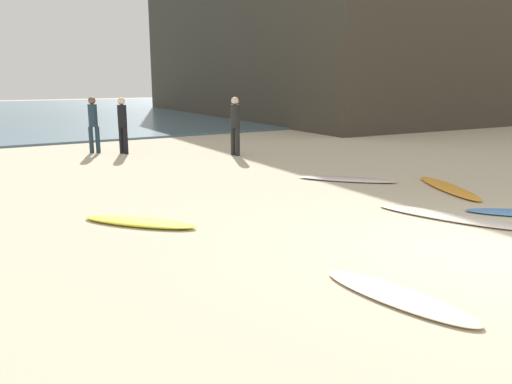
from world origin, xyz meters
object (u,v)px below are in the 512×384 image
(beachgoer_mid, at_px, (123,123))
(surfboard_1, at_px, (448,188))
(surfboard_0, at_px, (449,216))
(surfboard_3, at_px, (397,296))
(surfboard_2, at_px, (347,179))
(beachgoer_near, at_px, (235,123))
(beachgoer_far, at_px, (93,122))
(surfboard_5, at_px, (139,222))

(beachgoer_mid, bearing_deg, surfboard_1, 1.43)
(surfboard_0, xyz_separation_m, surfboard_3, (-3.23, -1.79, -0.00))
(surfboard_2, height_order, beachgoer_near, beachgoer_near)
(surfboard_2, xyz_separation_m, beachgoer_mid, (-2.98, 7.12, 0.95))
(surfboard_2, distance_m, beachgoer_far, 8.67)
(surfboard_1, distance_m, beachgoer_near, 7.00)
(beachgoer_mid, bearing_deg, surfboard_5, -39.90)
(surfboard_2, bearing_deg, surfboard_0, -143.79)
(surfboard_3, bearing_deg, surfboard_5, -79.99)
(surfboard_0, distance_m, surfboard_1, 2.45)
(surfboard_2, distance_m, beachgoer_mid, 7.78)
(surfboard_0, xyz_separation_m, beachgoer_near, (0.59, 8.29, 0.98))
(surfboard_0, distance_m, beachgoer_near, 8.37)
(surfboard_3, distance_m, surfboard_5, 4.49)
(surfboard_3, bearing_deg, surfboard_1, -155.42)
(surfboard_2, bearing_deg, beachgoer_mid, 71.70)
(surfboard_0, distance_m, beachgoer_mid, 10.78)
(surfboard_1, height_order, beachgoer_near, beachgoer_near)
(surfboard_2, height_order, surfboard_3, surfboard_2)
(surfboard_1, distance_m, surfboard_2, 2.24)
(surfboard_1, relative_size, surfboard_2, 1.09)
(beachgoer_far, bearing_deg, beachgoer_near, -24.96)
(surfboard_1, xyz_separation_m, surfboard_2, (-1.19, 1.90, -0.00))
(surfboard_3, bearing_deg, surfboard_2, -135.39)
(surfboard_1, relative_size, beachgoer_far, 1.41)
(surfboard_1, relative_size, beachgoer_near, 1.40)
(surfboard_3, bearing_deg, beachgoer_near, -118.53)
(surfboard_1, bearing_deg, surfboard_5, 17.21)
(surfboard_5, relative_size, beachgoer_near, 1.13)
(surfboard_5, xyz_separation_m, beachgoer_near, (5.19, 5.80, 0.97))
(surfboard_2, distance_m, surfboard_3, 6.54)
(beachgoer_near, bearing_deg, surfboard_2, 166.63)
(surfboard_1, height_order, beachgoer_far, beachgoer_far)
(beachgoer_near, height_order, beachgoer_far, beachgoer_near)
(surfboard_0, relative_size, surfboard_3, 1.33)
(surfboard_3, distance_m, beachgoer_near, 10.83)
(surfboard_2, xyz_separation_m, beachgoer_near, (-0.17, 4.90, 0.97))
(beachgoer_near, xyz_separation_m, beachgoer_mid, (-2.81, 2.22, -0.02))
(surfboard_2, relative_size, surfboard_3, 1.20)
(surfboard_5, bearing_deg, surfboard_3, -111.44)
(surfboard_1, relative_size, surfboard_5, 1.23)
(surfboard_5, xyz_separation_m, beachgoer_mid, (2.38, 8.03, 0.95))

